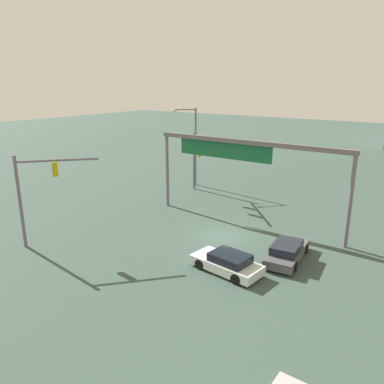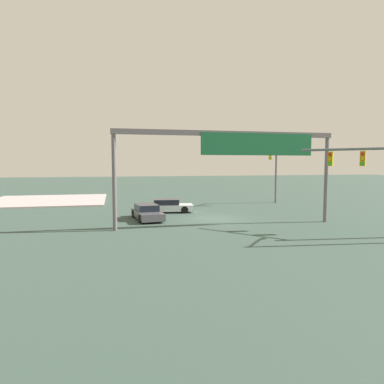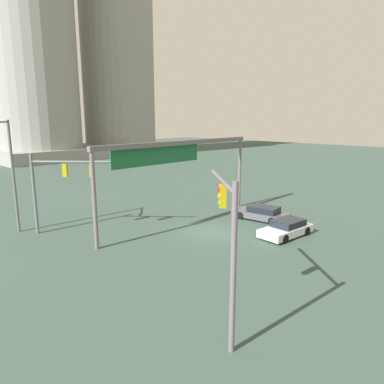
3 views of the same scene
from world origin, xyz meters
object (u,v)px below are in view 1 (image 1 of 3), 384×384
at_px(traffic_signal_near_corner, 36,186).
at_px(streetlamp_curved_arm, 193,141).
at_px(traffic_signal_opposite_side, 196,154).
at_px(sedan_car_waiting_far, 227,263).
at_px(sedan_car_approaching, 287,251).

bearing_deg(traffic_signal_near_corner, streetlamp_curved_arm, 43.93).
relative_size(traffic_signal_opposite_side, sedan_car_waiting_far, 1.33).
bearing_deg(sedan_car_waiting_far, streetlamp_curved_arm, -42.18).
distance_m(streetlamp_curved_arm, sedan_car_approaching, 19.71).
height_order(traffic_signal_near_corner, traffic_signal_opposite_side, traffic_signal_near_corner).
height_order(traffic_signal_opposite_side, streetlamp_curved_arm, streetlamp_curved_arm).
xyz_separation_m(traffic_signal_near_corner, traffic_signal_opposite_side, (1.35, 16.66, -0.17)).
relative_size(traffic_signal_opposite_side, sedan_car_approaching, 1.23).
bearing_deg(sedan_car_approaching, traffic_signal_opposite_side, 49.64).
distance_m(traffic_signal_near_corner, sedan_car_approaching, 17.03).
height_order(traffic_signal_near_corner, sedan_car_waiting_far, traffic_signal_near_corner).
bearing_deg(sedan_car_approaching, sedan_car_waiting_far, 140.93).
bearing_deg(traffic_signal_opposite_side, sedan_car_waiting_far, 0.04).
bearing_deg(traffic_signal_near_corner, sedan_car_waiting_far, -29.92).
distance_m(streetlamp_curved_arm, sedan_car_waiting_far, 20.44).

